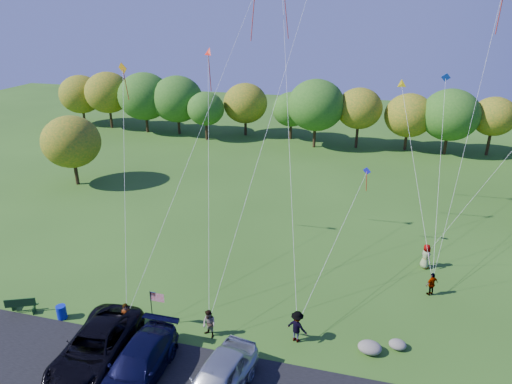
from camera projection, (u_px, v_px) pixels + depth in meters
ground at (233, 340)px, 24.66m from camera, size 140.00×140.00×0.00m
treeline at (331, 109)px, 55.63m from camera, size 76.80×28.09×8.77m
minivan_dark at (96, 347)px, 22.85m from camera, size 3.39×6.52×1.75m
minivan_navy at (137, 365)px, 21.74m from camera, size 2.37×5.78×1.68m
minivan_silver at (217, 381)px, 20.76m from camera, size 3.06×5.67×1.83m
flyer_a at (127, 318)px, 24.96m from camera, size 0.76×0.62×1.81m
flyer_b at (209, 324)px, 24.64m from camera, size 1.01×0.93×1.66m
flyer_c at (297, 326)px, 24.31m from camera, size 1.35×1.05×1.84m
flyer_d at (432, 284)px, 28.24m from camera, size 0.94×0.87×1.55m
flyer_e at (426, 256)px, 31.12m from camera, size 0.91×1.03×1.77m
park_bench at (21, 305)px, 26.74m from camera, size 1.68×0.94×0.96m
trash_barrel at (62, 312)px, 26.25m from camera, size 0.55×0.55×0.83m
flag_assembly at (155, 301)px, 25.10m from camera, size 0.85×0.55×2.29m
boulder_near at (370, 347)px, 23.71m from camera, size 1.24×0.97×0.62m
boulder_far at (398, 344)px, 24.02m from camera, size 0.91×0.76×0.48m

